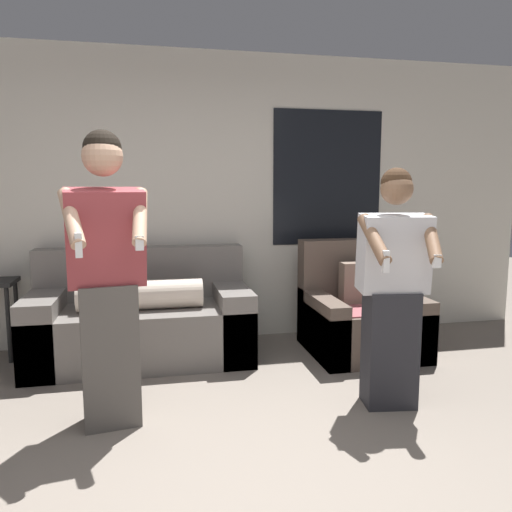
{
  "coord_description": "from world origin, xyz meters",
  "views": [
    {
      "loc": [
        -0.39,
        -2.05,
        1.46
      ],
      "look_at": [
        0.24,
        0.96,
        1.03
      ],
      "focal_mm": 35.0,
      "sensor_mm": 36.0,
      "label": 1
    }
  ],
  "objects_px": {
    "armchair": "(360,316)",
    "person_right": "(393,290)",
    "person_left": "(107,279)",
    "couch": "(142,320)"
  },
  "relations": [
    {
      "from": "couch",
      "to": "person_right",
      "type": "xyz_separation_m",
      "value": [
        1.64,
        -1.3,
        0.46
      ]
    },
    {
      "from": "person_right",
      "to": "couch",
      "type": "bearing_deg",
      "value": 141.45
    },
    {
      "from": "couch",
      "to": "armchair",
      "type": "relative_size",
      "value": 1.86
    },
    {
      "from": "couch",
      "to": "person_left",
      "type": "relative_size",
      "value": 1.02
    },
    {
      "from": "armchair",
      "to": "person_right",
      "type": "bearing_deg",
      "value": -103.67
    },
    {
      "from": "couch",
      "to": "armchair",
      "type": "distance_m",
      "value": 1.92
    },
    {
      "from": "person_left",
      "to": "person_right",
      "type": "xyz_separation_m",
      "value": [
        1.8,
        -0.09,
        -0.12
      ]
    },
    {
      "from": "armchair",
      "to": "person_right",
      "type": "distance_m",
      "value": 1.23
    },
    {
      "from": "armchair",
      "to": "couch",
      "type": "bearing_deg",
      "value": 174.07
    },
    {
      "from": "person_left",
      "to": "person_right",
      "type": "relative_size",
      "value": 1.13
    }
  ]
}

